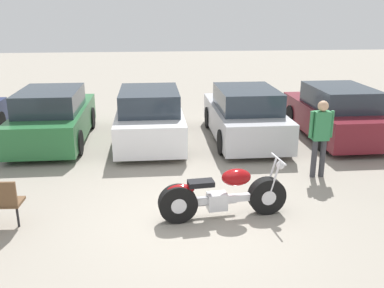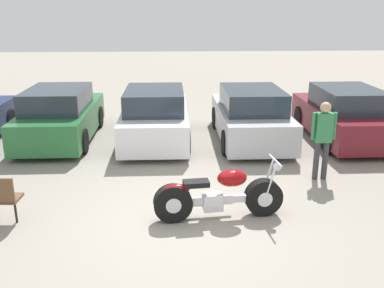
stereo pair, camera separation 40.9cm
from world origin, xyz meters
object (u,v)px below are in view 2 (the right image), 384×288
object	(u,v)px
parked_car_white	(155,117)
parked_car_maroon	(344,115)
parked_car_green	(61,116)
parked_car_silver	(250,116)
person_standing	(323,134)
motorcycle	(218,195)

from	to	relation	value
parked_car_white	parked_car_maroon	size ratio (longest dim) A/B	1.00
parked_car_green	parked_car_maroon	size ratio (longest dim) A/B	1.00
parked_car_silver	person_standing	xyz separation A→B (m)	(1.01, -2.87, 0.32)
parked_car_green	motorcycle	bearing A→B (deg)	-51.66
person_standing	parked_car_silver	bearing A→B (deg)	109.28
motorcycle	parked_car_white	size ratio (longest dim) A/B	0.56
parked_car_white	parked_car_silver	size ratio (longest dim) A/B	1.00
parked_car_white	person_standing	world-z (taller)	person_standing
motorcycle	parked_car_green	bearing A→B (deg)	128.34
parked_car_green	person_standing	distance (m)	6.98
parked_car_maroon	parked_car_green	bearing A→B (deg)	177.78
motorcycle	person_standing	xyz separation A→B (m)	(2.38, 1.68, 0.58)
parked_car_white	parked_car_maroon	world-z (taller)	same
motorcycle	parked_car_white	distance (m)	4.80
motorcycle	parked_car_silver	xyz separation A→B (m)	(1.37, 4.56, 0.26)
parked_car_green	parked_car_white	xyz separation A→B (m)	(2.60, -0.22, 0.00)
parked_car_maroon	parked_car_white	bearing A→B (deg)	179.05
parked_car_green	parked_car_silver	size ratio (longest dim) A/B	1.00
parked_car_silver	parked_car_maroon	world-z (taller)	same
parked_car_white	parked_car_maroon	bearing A→B (deg)	-0.95
parked_car_white	parked_car_maroon	distance (m)	5.21
motorcycle	parked_car_maroon	distance (m)	6.05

